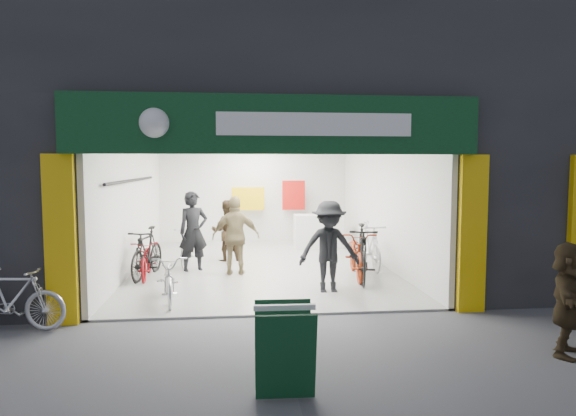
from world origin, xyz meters
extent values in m
plane|color=#56565B|center=(0.00, 0.00, 0.00)|extent=(60.00, 60.00, 0.00)
cube|color=#232326|center=(1.00, 5.00, 5.75)|extent=(16.00, 10.00, 4.50)
cube|color=#232326|center=(-5.50, 5.00, 1.75)|extent=(5.00, 10.00, 3.50)
cube|color=#232326|center=(6.00, 5.00, 1.75)|extent=(6.00, 10.00, 3.50)
cube|color=#9E9E99|center=(0.00, 4.00, 0.02)|extent=(6.00, 8.00, 0.04)
cube|color=silver|center=(0.00, 8.10, 1.60)|extent=(6.00, 0.20, 3.20)
cube|color=silver|center=(-2.95, 4.00, 1.60)|extent=(0.10, 8.00, 3.20)
cube|color=silver|center=(2.95, 4.00, 1.60)|extent=(0.10, 8.00, 3.20)
cube|color=white|center=(0.00, 4.00, 3.25)|extent=(6.00, 8.00, 0.10)
cube|color=black|center=(0.00, 0.10, 3.35)|extent=(6.00, 0.30, 0.30)
cube|color=#0B3215|center=(0.00, -0.12, 3.05)|extent=(6.40, 0.25, 0.90)
cube|color=white|center=(0.60, -0.26, 3.05)|extent=(3.00, 0.02, 0.35)
cube|color=#EDB40C|center=(-3.25, -0.06, 1.30)|extent=(0.45, 0.12, 2.60)
cube|color=#EDB40C|center=(3.25, -0.06, 1.30)|extent=(0.45, 0.12, 2.60)
cylinder|color=black|center=(-2.82, 3.40, 2.10)|extent=(0.06, 5.00, 0.06)
cube|color=silver|center=(1.80, 6.50, 0.50)|extent=(1.40, 0.60, 1.00)
cube|color=white|center=(0.00, 1.20, 3.18)|extent=(1.30, 0.35, 0.04)
cube|color=white|center=(0.00, 3.00, 3.18)|extent=(1.30, 0.35, 0.04)
cube|color=white|center=(0.00, 4.80, 3.18)|extent=(1.30, 0.35, 0.04)
cube|color=white|center=(0.00, 6.60, 3.18)|extent=(1.30, 0.35, 0.04)
imported|color=silver|center=(-1.80, 1.09, 0.44)|extent=(0.84, 1.74, 0.88)
imported|color=black|center=(-2.50, 3.09, 0.55)|extent=(0.85, 1.89, 1.10)
imported|color=maroon|center=(-2.50, 3.06, 0.42)|extent=(0.65, 1.62, 0.83)
imported|color=#B1B1B6|center=(-1.80, 4.50, 0.49)|extent=(0.54, 1.65, 0.98)
imported|color=black|center=(2.01, 2.27, 0.60)|extent=(0.95, 2.05, 1.19)
imported|color=maroon|center=(1.98, 2.63, 0.51)|extent=(0.92, 2.03, 1.03)
imported|color=#B1B0B5|center=(2.50, 3.50, 0.56)|extent=(0.53, 1.86, 1.11)
imported|color=silver|center=(-3.89, -0.30, 0.48)|extent=(1.64, 0.65, 0.96)
imported|color=black|center=(-1.55, 3.61, 0.92)|extent=(0.79, 0.66, 1.84)
imported|color=#392A1A|center=(-0.82, 4.78, 0.78)|extent=(0.80, 0.64, 1.56)
imported|color=black|center=(1.13, 1.37, 0.88)|extent=(1.14, 0.65, 1.76)
imported|color=#88764F|center=(-0.60, 3.08, 0.88)|extent=(1.05, 0.48, 1.75)
imported|color=#392C1A|center=(3.59, -2.06, 0.73)|extent=(1.20, 1.32, 1.46)
cube|color=#0E381D|center=(-0.14, -3.05, 0.50)|extent=(0.62, 0.25, 0.93)
cube|color=#0E381D|center=(-0.13, -2.65, 0.50)|extent=(0.62, 0.25, 0.93)
cube|color=white|center=(-0.13, -2.85, 0.96)|extent=(0.65, 0.07, 0.06)
camera|label=1|loc=(-0.66, -8.04, 2.44)|focal=32.00mm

